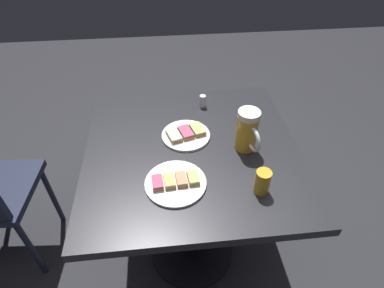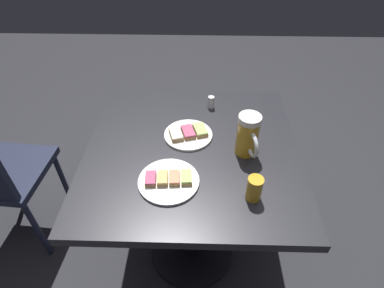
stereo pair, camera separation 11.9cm
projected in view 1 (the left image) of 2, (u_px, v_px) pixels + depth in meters
ground_plane at (192, 250)px, 1.71m from camera, size 6.00×6.00×0.00m
cafe_table at (192, 174)px, 1.30m from camera, size 0.82×0.83×0.77m
plate_near at (186, 134)px, 1.25m from camera, size 0.20×0.20×0.03m
plate_far at (176, 182)px, 1.06m from camera, size 0.21×0.21×0.03m
beer_mug at (247, 131)px, 1.15m from camera, size 0.14×0.08×0.17m
beer_glass_small at (262, 182)px, 1.01m from camera, size 0.05×0.05×0.09m
salt_shaker at (203, 101)px, 1.40m from camera, size 0.03×0.03×0.06m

